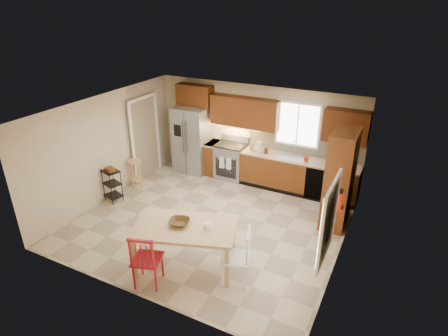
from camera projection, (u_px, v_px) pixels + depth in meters
floor at (210, 221)px, 8.20m from camera, size 5.50×5.50×0.00m
ceiling at (208, 110)px, 7.15m from camera, size 5.50×5.00×0.02m
wall_back at (256, 133)px, 9.70m from camera, size 5.50×0.02×2.50m
wall_front at (129, 232)px, 5.65m from camera, size 5.50×0.02×2.50m
wall_left at (107, 147)px, 8.80m from camera, size 0.02×5.00×2.50m
wall_right at (346, 200)px, 6.55m from camera, size 0.02×5.00×2.50m
refrigerator at (192, 139)px, 10.23m from camera, size 0.92×0.75×1.82m
range_stove at (231, 161)px, 10.00m from camera, size 0.76×0.63×0.92m
base_cabinet_narrow at (213, 158)px, 10.24m from camera, size 0.30×0.60×0.90m
base_cabinet_run at (298, 175)px, 9.26m from camera, size 2.92×0.60×0.90m
dishwasher at (318, 185)px, 8.80m from camera, size 0.60×0.02×0.78m
backsplash at (304, 144)px, 9.19m from camera, size 2.92×0.03×0.55m
upper_over_fridge at (195, 95)px, 9.90m from camera, size 1.00×0.35×0.55m
upper_left_block at (245, 112)px, 9.42m from camera, size 1.80×0.35×0.75m
upper_right_block at (346, 126)px, 8.39m from camera, size 1.00×0.35×0.75m
window_back at (298, 125)px, 9.06m from camera, size 1.12×0.04×1.12m
sink at (292, 159)px, 9.17m from camera, size 0.62×0.46×0.16m
undercab_glow at (233, 126)px, 9.69m from camera, size 1.60×0.30×0.01m
soap_bottle at (306, 158)px, 8.88m from camera, size 0.09×0.09×0.19m
paper_towel at (259, 147)px, 9.40m from camera, size 0.12×0.12×0.28m
canister_steel at (252, 147)px, 9.50m from camera, size 0.11×0.11×0.18m
canister_wood at (266, 151)px, 9.32m from camera, size 0.10×0.10×0.14m
pantry at (340, 179)px, 7.74m from camera, size 0.50×0.95×2.10m
fire_extinguisher at (340, 202)px, 6.78m from camera, size 0.12×0.12×0.36m
window_right at (329, 221)px, 5.56m from camera, size 0.04×1.02×1.32m
doorway at (145, 138)px, 9.91m from camera, size 0.04×0.95×2.10m
dining_table at (186, 247)px, 6.66m from camera, size 1.99×1.50×0.86m
chair_red at (147, 258)px, 6.24m from camera, size 0.61×0.61×1.04m
chair_white at (235, 257)px, 6.27m from camera, size 0.61×0.61×1.04m
table_bowl at (179, 225)px, 6.52m from camera, size 0.45×0.45×0.09m
table_jar at (207, 227)px, 6.39m from camera, size 0.18×0.18×0.17m
bar_stool at (136, 173)px, 9.57m from camera, size 0.43×0.43×0.72m
utility_cart at (112, 185)px, 8.86m from camera, size 0.49×0.43×0.82m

